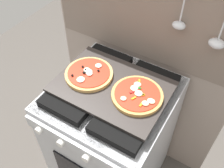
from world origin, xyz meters
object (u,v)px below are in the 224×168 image
(pizza_left, at_px, (89,74))
(pizza_right, at_px, (137,95))
(stove, at_px, (112,137))
(baking_tray, at_px, (112,87))

(pizza_left, xyz_separation_m, pizza_right, (0.27, -0.00, 0.00))
(stove, bearing_deg, pizza_right, 0.80)
(baking_tray, relative_size, pizza_right, 2.25)
(baking_tray, distance_m, pizza_right, 0.14)
(pizza_left, height_order, pizza_right, pizza_left)
(stove, xyz_separation_m, baking_tray, (0.00, 0.00, 0.46))
(pizza_left, bearing_deg, pizza_right, -0.03)
(baking_tray, relative_size, pizza_left, 2.25)
(baking_tray, height_order, pizza_right, pizza_right)
(stove, xyz_separation_m, pizza_left, (-0.13, 0.00, 0.48))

